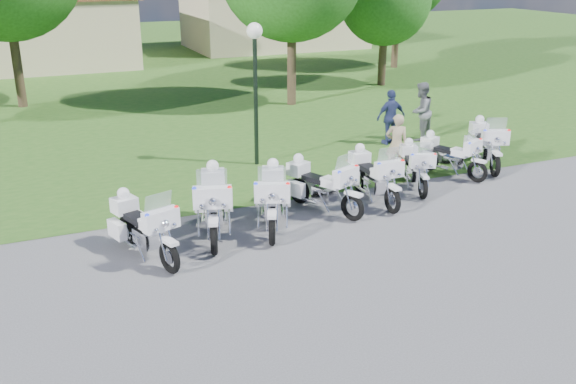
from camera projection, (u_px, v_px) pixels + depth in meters
name	position (u px, v px, depth m)	size (l,w,h in m)	color
ground	(330.00, 251.00, 13.20)	(100.00, 100.00, 0.00)	#545358
grass_lawn	(115.00, 63.00, 36.46)	(100.00, 48.00, 0.01)	#2B5A1C
motorcycle_0	(143.00, 226.00, 12.74)	(1.21, 2.24, 1.56)	black
motorcycle_1	(213.00, 202.00, 13.82)	(1.33, 2.50, 1.73)	black
motorcycle_2	(273.00, 197.00, 14.21)	(1.39, 2.31, 1.64)	black
motorcycle_3	(321.00, 185.00, 15.11)	(1.32, 2.15, 1.54)	black
motorcycle_4	(373.00, 175.00, 15.75)	(0.77, 2.30, 1.54)	black
motorcycle_5	(414.00, 166.00, 16.66)	(1.10, 2.02, 1.41)	black
motorcycle_6	(450.00, 154.00, 17.60)	(1.18, 2.00, 1.41)	black
motorcycle_7	(486.00, 143.00, 18.36)	(1.36, 2.25, 1.61)	black
lamp_post	(255.00, 59.00, 17.66)	(0.44, 0.44, 4.03)	black
building_east	(274.00, 15.00, 42.43)	(11.44, 7.28, 4.10)	#C7B68F
bystander_a	(397.00, 144.00, 17.64)	(0.61, 0.40, 1.69)	tan
bystander_b	(421.00, 112.00, 20.87)	(0.93, 0.72, 1.91)	slate
bystander_c	(391.00, 117.00, 20.45)	(1.03, 0.43, 1.76)	navy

